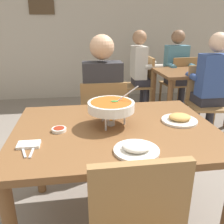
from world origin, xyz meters
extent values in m
plane|color=gray|center=(0.00, 0.00, 0.00)|extent=(16.00, 16.00, 0.00)
cube|color=#BCB2A3|center=(0.00, 3.37, 1.50)|extent=(10.00, 0.10, 3.00)
cube|color=brown|center=(0.00, 0.00, 0.75)|extent=(1.29, 0.97, 0.04)
cylinder|color=brown|center=(-0.59, 0.43, 0.36)|extent=(0.07, 0.07, 0.73)
cylinder|color=brown|center=(0.59, 0.43, 0.36)|extent=(0.07, 0.07, 0.73)
cube|color=olive|center=(0.00, 0.87, 0.43)|extent=(0.44, 0.44, 0.03)
cube|color=olive|center=(0.00, 0.67, 0.68)|extent=(0.42, 0.04, 0.45)
cylinder|color=olive|center=(0.19, 1.06, 0.21)|extent=(0.04, 0.04, 0.42)
cylinder|color=olive|center=(-0.19, 1.06, 0.21)|extent=(0.04, 0.04, 0.42)
cylinder|color=olive|center=(0.19, 0.68, 0.21)|extent=(0.04, 0.04, 0.42)
cylinder|color=olive|center=(-0.19, 0.68, 0.21)|extent=(0.04, 0.04, 0.42)
cylinder|color=#2D2D38|center=(0.10, 0.89, 0.23)|extent=(0.10, 0.10, 0.45)
cylinder|color=#2D2D38|center=(-0.10, 0.89, 0.23)|extent=(0.10, 0.10, 0.45)
cube|color=#2D2D38|center=(0.00, 0.85, 0.51)|extent=(0.32, 0.32, 0.12)
cube|color=#2D2D33|center=(0.00, 0.77, 0.82)|extent=(0.36, 0.20, 0.50)
sphere|color=tan|center=(0.00, 0.77, 1.20)|extent=(0.22, 0.22, 0.22)
cylinder|color=#2D2D33|center=(0.16, 0.97, 0.77)|extent=(0.08, 0.28, 0.08)
cylinder|color=#2D2D33|center=(-0.16, 0.97, 0.77)|extent=(0.08, 0.28, 0.08)
cube|color=olive|center=(0.00, -0.64, 0.68)|extent=(0.42, 0.04, 0.45)
cylinder|color=silver|center=(0.07, 0.04, 0.82)|extent=(0.01, 0.01, 0.10)
cylinder|color=silver|center=(-0.07, 0.12, 0.82)|extent=(0.01, 0.01, 0.10)
cylinder|color=silver|center=(-0.07, -0.04, 0.82)|extent=(0.01, 0.01, 0.10)
torus|color=silver|center=(-0.02, 0.04, 0.87)|extent=(0.21, 0.21, 0.01)
cylinder|color=#B2B2B7|center=(-0.02, 0.04, 0.78)|extent=(0.05, 0.05, 0.04)
cone|color=orange|center=(-0.02, 0.04, 0.82)|extent=(0.02, 0.02, 0.04)
cylinder|color=white|center=(-0.02, 0.04, 0.90)|extent=(0.30, 0.30, 0.06)
cylinder|color=#B75119|center=(-0.02, 0.04, 0.92)|extent=(0.26, 0.26, 0.01)
ellipsoid|color=#388433|center=(0.00, 0.04, 0.93)|extent=(0.05, 0.03, 0.01)
cylinder|color=silver|center=(0.07, 0.06, 0.96)|extent=(0.18, 0.01, 0.13)
cylinder|color=white|center=(0.06, -0.33, 0.77)|extent=(0.24, 0.24, 0.01)
ellipsoid|color=white|center=(0.06, -0.33, 0.80)|extent=(0.15, 0.13, 0.04)
cylinder|color=white|center=(0.45, 0.03, 0.77)|extent=(0.24, 0.24, 0.01)
ellipsoid|color=tan|center=(0.45, 0.03, 0.80)|extent=(0.15, 0.13, 0.04)
cylinder|color=white|center=(-0.36, -0.01, 0.78)|extent=(0.09, 0.09, 0.02)
cylinder|color=maroon|center=(-0.36, -0.01, 0.78)|extent=(0.07, 0.07, 0.01)
cube|color=white|center=(-0.51, -0.18, 0.77)|extent=(0.12, 0.08, 0.02)
cube|color=silver|center=(-0.53, -0.23, 0.77)|extent=(0.06, 0.17, 0.01)
cube|color=silver|center=(-0.48, -0.23, 0.77)|extent=(0.02, 0.17, 0.01)
cube|color=brown|center=(1.40, 1.82, 0.75)|extent=(1.00, 0.80, 0.04)
cylinder|color=brown|center=(0.96, 1.48, 0.36)|extent=(0.07, 0.07, 0.73)
cylinder|color=brown|center=(0.96, 2.16, 0.36)|extent=(0.07, 0.07, 0.73)
cylinder|color=brown|center=(1.84, 2.16, 0.36)|extent=(0.07, 0.07, 0.73)
cube|color=olive|center=(1.44, 2.39, 0.43)|extent=(0.50, 0.50, 0.03)
cube|color=olive|center=(1.47, 2.19, 0.68)|extent=(0.42, 0.10, 0.45)
cylinder|color=olive|center=(1.60, 2.61, 0.21)|extent=(0.04, 0.04, 0.42)
cylinder|color=olive|center=(1.23, 2.55, 0.21)|extent=(0.04, 0.04, 0.42)
cylinder|color=olive|center=(1.66, 2.23, 0.21)|extent=(0.04, 0.04, 0.42)
cylinder|color=olive|center=(1.28, 2.18, 0.21)|extent=(0.04, 0.04, 0.42)
cube|color=olive|center=(0.74, 2.35, 0.43)|extent=(0.45, 0.45, 0.03)
cube|color=olive|center=(0.94, 2.35, 0.68)|extent=(0.05, 0.42, 0.45)
cylinder|color=olive|center=(0.55, 2.55, 0.21)|extent=(0.04, 0.04, 0.42)
cylinder|color=olive|center=(0.54, 2.17, 0.21)|extent=(0.04, 0.04, 0.42)
cylinder|color=olive|center=(0.93, 2.54, 0.21)|extent=(0.04, 0.04, 0.42)
cylinder|color=olive|center=(0.92, 2.16, 0.21)|extent=(0.04, 0.04, 0.42)
cube|color=olive|center=(1.35, 1.21, 0.43)|extent=(0.50, 0.50, 0.03)
cube|color=olive|center=(1.38, 1.41, 0.68)|extent=(0.42, 0.10, 0.45)
cylinder|color=olive|center=(1.14, 1.05, 0.21)|extent=(0.04, 0.04, 0.42)
cylinder|color=olive|center=(1.19, 1.43, 0.21)|extent=(0.04, 0.04, 0.42)
cylinder|color=olive|center=(1.57, 1.38, 0.21)|extent=(0.04, 0.04, 0.42)
cylinder|color=#2D2D38|center=(1.30, 2.27, 0.23)|extent=(0.10, 0.10, 0.45)
cylinder|color=#2D2D38|center=(1.50, 2.27, 0.23)|extent=(0.10, 0.10, 0.45)
cube|color=#2D2D38|center=(1.40, 2.31, 0.51)|extent=(0.32, 0.32, 0.12)
cube|color=teal|center=(1.40, 2.39, 0.82)|extent=(0.36, 0.20, 0.50)
sphere|color=#846047|center=(1.40, 2.39, 1.20)|extent=(0.22, 0.22, 0.22)
cylinder|color=teal|center=(1.24, 2.19, 0.77)|extent=(0.08, 0.28, 0.08)
cylinder|color=teal|center=(1.56, 2.19, 0.77)|extent=(0.08, 0.28, 0.08)
cylinder|color=#2D2D38|center=(0.87, 2.24, 0.23)|extent=(0.10, 0.10, 0.45)
cylinder|color=#2D2D38|center=(0.87, 2.44, 0.23)|extent=(0.10, 0.10, 0.45)
cube|color=#2D2D38|center=(0.83, 2.34, 0.51)|extent=(0.32, 0.32, 0.12)
cube|color=beige|center=(0.75, 2.34, 0.82)|extent=(0.20, 0.36, 0.50)
sphere|color=#A57756|center=(0.75, 2.34, 1.20)|extent=(0.22, 0.22, 0.22)
cylinder|color=beige|center=(0.95, 2.18, 0.77)|extent=(0.28, 0.08, 0.08)
cylinder|color=beige|center=(0.95, 2.50, 0.77)|extent=(0.28, 0.08, 0.08)
cylinder|color=#2D2D38|center=(1.47, 1.31, 0.23)|extent=(0.10, 0.10, 0.45)
cylinder|color=#2D2D38|center=(1.27, 1.31, 0.23)|extent=(0.10, 0.10, 0.45)
cube|color=#2D2D38|center=(1.37, 1.27, 0.51)|extent=(0.32, 0.32, 0.12)
cube|color=#334C8C|center=(1.37, 1.19, 0.82)|extent=(0.36, 0.20, 0.50)
sphere|color=beige|center=(1.37, 1.19, 1.20)|extent=(0.22, 0.22, 0.22)
cylinder|color=#334C8C|center=(1.53, 1.39, 0.77)|extent=(0.08, 0.28, 0.08)
cylinder|color=#334C8C|center=(1.21, 1.39, 0.77)|extent=(0.08, 0.28, 0.08)
camera|label=1|loc=(-0.22, -1.39, 1.39)|focal=38.12mm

